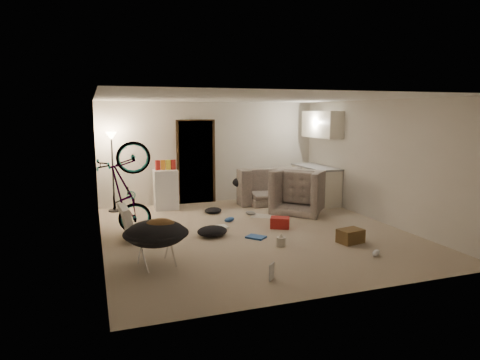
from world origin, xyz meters
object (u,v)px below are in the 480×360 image
object	(u,v)px
drink_case_b	(280,223)
juicer	(281,241)
floor_lamp	(112,155)
drink_case_a	(350,236)
tv_box	(127,221)
saucer_chair	(156,239)
kitchen_counter	(316,185)
sofa	(279,188)
armchair	(303,195)
mini_fridge	(166,189)
bicycle	(126,211)

from	to	relation	value
drink_case_b	juicer	xyz separation A→B (m)	(-0.47, -1.07, -0.01)
juicer	floor_lamp	bearing A→B (deg)	124.93
drink_case_a	tv_box	bearing A→B (deg)	146.02
saucer_chair	drink_case_a	xyz separation A→B (m)	(3.35, 0.02, -0.29)
kitchen_counter	saucer_chair	distance (m)	5.47
sofa	drink_case_b	world-z (taller)	sofa
floor_lamp	drink_case_b	size ratio (longest dim) A/B	4.99
armchair	drink_case_a	bearing A→B (deg)	128.19
armchair	drink_case_a	world-z (taller)	armchair
sofa	juicer	bearing A→B (deg)	67.94
armchair	juicer	bearing A→B (deg)	101.13
kitchen_counter	armchair	distance (m)	1.04
kitchen_counter	juicer	xyz separation A→B (m)	(-2.30, -2.97, -0.35)
drink_case_b	floor_lamp	bearing A→B (deg)	168.03
floor_lamp	sofa	distance (m)	4.14
floor_lamp	mini_fridge	xyz separation A→B (m)	(1.17, -0.10, -0.85)
sofa	bicycle	size ratio (longest dim) A/B	1.28
sofa	mini_fridge	world-z (taller)	mini_fridge
drink_case_b	bicycle	bearing A→B (deg)	-160.33
mini_fridge	juicer	distance (m)	3.79
floor_lamp	juicer	distance (m)	4.58
saucer_chair	armchair	bearing A→B (deg)	33.73
tv_box	juicer	bearing A→B (deg)	-32.40
kitchen_counter	sofa	world-z (taller)	kitchen_counter
bicycle	armchair	bearing A→B (deg)	-78.19
drink_case_b	juicer	distance (m)	1.16
drink_case_a	juicer	bearing A→B (deg)	159.10
juicer	kitchen_counter	bearing A→B (deg)	52.15
mini_fridge	drink_case_a	bearing A→B (deg)	-52.26
armchair	drink_case_a	xyz separation A→B (m)	(-0.35, -2.45, -0.24)
floor_lamp	bicycle	world-z (taller)	floor_lamp
sofa	armchair	size ratio (longest dim) A/B	2.03
bicycle	mini_fridge	world-z (taller)	bicycle
armchair	saucer_chair	xyz separation A→B (m)	(-3.70, -2.47, 0.04)
armchair	saucer_chair	distance (m)	4.45
tv_box	bicycle	bearing A→B (deg)	86.54
mini_fridge	tv_box	world-z (taller)	mini_fridge
kitchen_counter	drink_case_a	xyz separation A→B (m)	(-1.08, -3.18, -0.32)
mini_fridge	juicer	bearing A→B (deg)	-65.83
floor_lamp	bicycle	xyz separation A→B (m)	(0.10, -2.10, -0.84)
sofa	mini_fridge	xyz separation A→B (m)	(-2.85, 0.10, 0.13)
mini_fridge	saucer_chair	distance (m)	3.83
bicycle	tv_box	bearing A→B (deg)	-178.43
drink_case_a	mini_fridge	bearing A→B (deg)	113.80
drink_case_a	juicer	distance (m)	1.24
floor_lamp	armchair	xyz separation A→B (m)	(4.10, -1.38, -0.94)
floor_lamp	kitchen_counter	xyz separation A→B (m)	(4.83, -0.65, -0.87)
juicer	armchair	bearing A→B (deg)	54.90
bicycle	tv_box	size ratio (longest dim) A/B	1.88
floor_lamp	mini_fridge	world-z (taller)	floor_lamp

